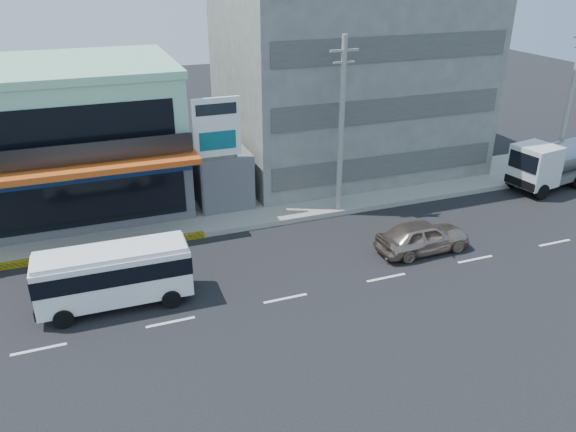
% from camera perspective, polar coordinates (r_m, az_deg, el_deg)
% --- Properties ---
extents(ground, '(120.00, 120.00, 0.00)m').
position_cam_1_polar(ground, '(24.74, -0.27, -8.38)').
color(ground, black).
rests_on(ground, ground).
extents(sidewalk, '(70.00, 5.00, 0.30)m').
position_cam_1_polar(sidewalk, '(34.13, 2.07, 1.65)').
color(sidewalk, gray).
rests_on(sidewalk, ground).
extents(shop_building, '(12.40, 11.70, 8.00)m').
position_cam_1_polar(shop_building, '(34.73, -21.27, 7.13)').
color(shop_building, '#4C4C51').
rests_on(shop_building, ground).
extents(concrete_building, '(16.00, 12.00, 14.00)m').
position_cam_1_polar(concrete_building, '(39.04, 6.06, 14.99)').
color(concrete_building, gray).
rests_on(concrete_building, ground).
extents(gap_structure, '(3.00, 6.00, 3.50)m').
position_cam_1_polar(gap_structure, '(34.33, -7.26, 4.48)').
color(gap_structure, '#4C4C51').
rests_on(gap_structure, ground).
extents(satellite_dish, '(1.50, 1.50, 0.15)m').
position_cam_1_polar(satellite_dish, '(32.82, -7.01, 6.91)').
color(satellite_dish, slate).
rests_on(satellite_dish, gap_structure).
extents(billboard, '(2.60, 0.18, 6.90)m').
position_cam_1_polar(billboard, '(30.64, -7.22, 8.26)').
color(billboard, gray).
rests_on(billboard, ground).
extents(utility_pole_near, '(1.60, 0.30, 10.00)m').
position_cam_1_polar(utility_pole_near, '(31.05, 5.44, 8.99)').
color(utility_pole_near, '#999993').
rests_on(utility_pole_near, ground).
extents(utility_pole_far, '(1.60, 0.30, 10.00)m').
position_cam_1_polar(utility_pole_far, '(40.52, 26.66, 10.24)').
color(utility_pole_far, '#999993').
rests_on(utility_pole_far, ground).
extents(minibus, '(6.34, 2.31, 2.64)m').
position_cam_1_polar(minibus, '(24.63, -17.30, -5.51)').
color(minibus, white).
rests_on(minibus, ground).
extents(sedan, '(4.87, 2.05, 1.65)m').
position_cam_1_polar(sedan, '(28.94, 13.54, -2.03)').
color(sedan, tan).
rests_on(sedan, ground).
extents(tanker_truck, '(8.03, 3.58, 3.06)m').
position_cam_1_polar(tanker_truck, '(40.16, 25.81, 5.02)').
color(tanker_truck, silver).
rests_on(tanker_truck, ground).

